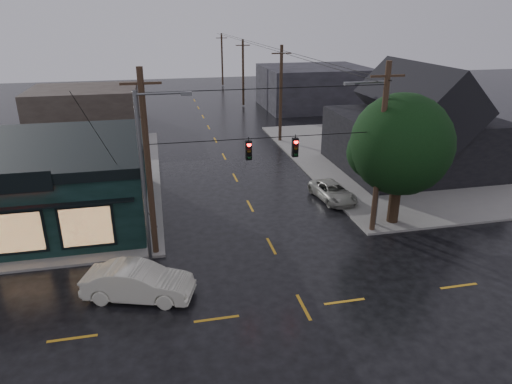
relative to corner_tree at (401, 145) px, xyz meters
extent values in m
plane|color=black|center=(-8.28, -7.32, -5.17)|extent=(160.00, 160.00, 0.00)
cube|color=gray|center=(11.72, 12.68, -5.10)|extent=(28.00, 28.00, 0.15)
cube|color=black|center=(-23.28, 5.68, -2.92)|extent=(16.00, 12.00, 4.20)
cube|color=black|center=(-23.28, 5.68, -0.52)|extent=(16.30, 12.30, 0.60)
cube|color=black|center=(6.72, 9.68, -2.77)|extent=(12.00, 11.00, 4.50)
cylinder|color=black|center=(0.00, 0.00, -3.19)|extent=(0.70, 0.70, 3.67)
sphere|color=black|center=(0.00, 0.00, 0.02)|extent=(6.14, 6.14, 6.14)
cylinder|color=black|center=(-8.28, -0.82, 1.13)|extent=(13.00, 0.04, 0.04)
cube|color=#312823|center=(-22.28, 32.68, -2.97)|extent=(12.00, 10.00, 4.40)
cube|color=#232227|center=(7.72, 37.68, -2.37)|extent=(14.00, 12.00, 5.60)
imported|color=beige|center=(-15.59, -4.93, -4.34)|extent=(5.39, 3.25, 1.68)
imported|color=#9FA093|center=(-2.28, 4.51, -4.56)|extent=(2.59, 4.67, 1.23)
camera|label=1|loc=(-14.16, -23.88, 7.36)|focal=32.00mm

